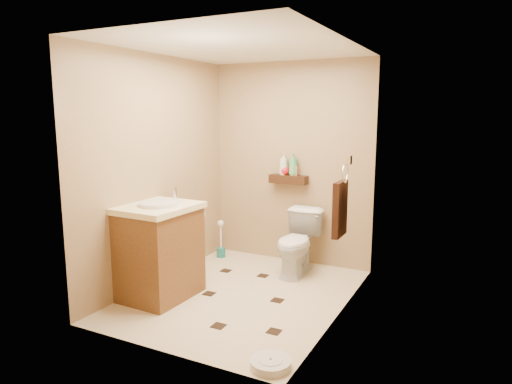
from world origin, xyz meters
The scene contains 19 objects.
ground centered at (0.00, 0.00, 0.00)m, with size 2.50×2.50×0.00m, color beige.
wall_back centered at (0.00, 1.25, 1.20)m, with size 2.00×0.04×2.40m, color #9D7C59.
wall_front centered at (0.00, -1.25, 1.20)m, with size 2.00×0.04×2.40m, color #9D7C59.
wall_left centered at (-1.00, 0.00, 1.20)m, with size 0.04×2.50×2.40m, color #9D7C59.
wall_right centered at (1.00, 0.00, 1.20)m, with size 0.04×2.50×2.40m, color #9D7C59.
ceiling centered at (0.00, 0.00, 2.40)m, with size 2.00×2.50×0.02m, color silver.
wall_shelf centered at (0.00, 1.17, 1.02)m, with size 0.46×0.14×0.10m, color #331B0E.
floor_accents centered at (0.05, -0.05, 0.00)m, with size 1.23×1.38×0.01m.
toilet centered at (0.26, 0.83, 0.36)m, with size 0.40×0.70×0.72m, color white.
vanity centered at (-0.70, -0.39, 0.48)m, with size 0.65×0.78×1.07m.
bathroom_scale centered at (0.82, -1.07, 0.03)m, with size 0.32×0.32×0.06m.
toilet_brush centered at (-0.82, 0.95, 0.17)m, with size 0.11×0.11×0.48m.
towel_ring centered at (0.91, 0.25, 0.95)m, with size 0.12×0.30×0.76m.
toilet_paper centered at (-0.94, 0.65, 0.60)m, with size 0.12×0.11×0.12m.
bottle_a centered at (-0.06, 1.17, 1.20)m, with size 0.10×0.10×0.27m, color silver.
bottle_b centered at (-0.06, 1.17, 1.15)m, with size 0.07×0.07×0.16m, color yellow.
bottle_c centered at (-0.05, 1.17, 1.14)m, with size 0.11×0.11×0.15m, color red.
bottle_d centered at (0.06, 1.17, 1.20)m, with size 0.10×0.10×0.27m, color #38A960.
bottle_e centered at (0.07, 1.17, 1.16)m, with size 0.08×0.08×0.17m, color #D47246.
Camera 1 is at (2.09, -3.80, 1.80)m, focal length 32.00 mm.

